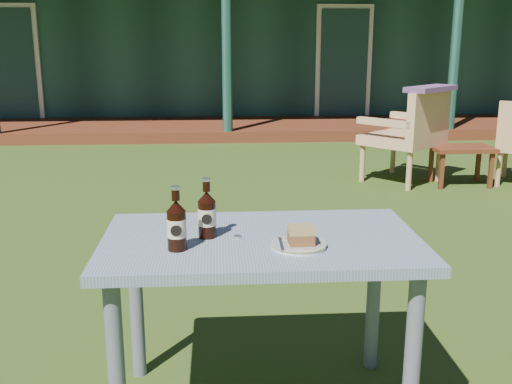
{
  "coord_description": "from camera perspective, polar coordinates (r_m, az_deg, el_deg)",
  "views": [
    {
      "loc": [
        -0.16,
        -3.74,
        1.45
      ],
      "look_at": [
        0.0,
        -1.3,
        0.82
      ],
      "focal_mm": 42.0,
      "sensor_mm": 36.0,
      "label": 1
    }
  ],
  "objects": [
    {
      "name": "side_table",
      "position": [
        6.36,
        19.0,
        3.61
      ],
      "size": [
        0.6,
        0.4,
        0.4
      ],
      "color": "#592715",
      "rests_on": "ground"
    },
    {
      "name": "cola_bottle_near",
      "position": [
        2.25,
        -4.7,
        -2.09
      ],
      "size": [
        0.07,
        0.07,
        0.23
      ],
      "color": "black",
      "rests_on": "cafe_table"
    },
    {
      "name": "floral_throw",
      "position": [
        6.17,
        16.33,
        9.43
      ],
      "size": [
        0.65,
        0.61,
        0.05
      ],
      "primitive_type": "cube",
      "rotation": [
        0.0,
        0.0,
        3.87
      ],
      "color": "#644169",
      "rests_on": "armchair_left"
    },
    {
      "name": "cake_slice",
      "position": [
        2.15,
        4.31,
        -4.11
      ],
      "size": [
        0.09,
        0.09,
        0.06
      ],
      "color": "brown",
      "rests_on": "plate"
    },
    {
      "name": "pavilion",
      "position": [
        13.13,
        -3.21,
        15.08
      ],
      "size": [
        15.8,
        8.3,
        3.45
      ],
      "color": "#194235",
      "rests_on": "ground"
    },
    {
      "name": "cafe_table",
      "position": [
        2.3,
        0.5,
        -6.73
      ],
      "size": [
        1.2,
        0.7,
        0.72
      ],
      "color": "slate",
      "rests_on": "ground"
    },
    {
      "name": "fork",
      "position": [
        2.15,
        2.4,
        -4.95
      ],
      "size": [
        0.02,
        0.14,
        0.0
      ],
      "primitive_type": "cube",
      "rotation": [
        0.0,
        0.0,
        -0.02
      ],
      "color": "silver",
      "rests_on": "plate"
    },
    {
      "name": "cola_bottle_far",
      "position": [
        2.13,
        -7.58,
        -3.11
      ],
      "size": [
        0.07,
        0.07,
        0.23
      ],
      "color": "black",
      "rests_on": "cafe_table"
    },
    {
      "name": "plate",
      "position": [
        2.17,
        4.08,
        -5.02
      ],
      "size": [
        0.2,
        0.2,
        0.01
      ],
      "color": "silver",
      "rests_on": "cafe_table"
    },
    {
      "name": "ground",
      "position": [
        4.01,
        -1.24,
        -6.75
      ],
      "size": [
        80.0,
        80.0,
        0.0
      ],
      "primitive_type": "plane",
      "color": "#334916"
    },
    {
      "name": "armchair_left",
      "position": [
        6.31,
        14.51,
        5.62
      ],
      "size": [
        0.96,
        0.96,
        0.95
      ],
      "color": "tan",
      "rests_on": "ground"
    },
    {
      "name": "bottle_cap",
      "position": [
        2.26,
        -1.77,
        -4.27
      ],
      "size": [
        0.03,
        0.03,
        0.01
      ],
      "primitive_type": "cylinder",
      "color": "silver",
      "rests_on": "cafe_table"
    }
  ]
}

